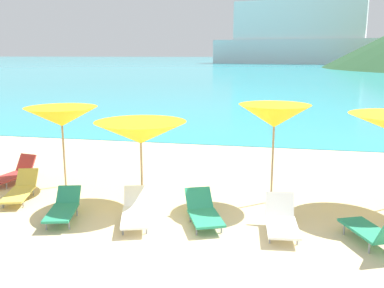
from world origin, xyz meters
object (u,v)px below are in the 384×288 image
Objects in this scene: lounge_chair_8 at (281,220)px; lounge_chair_10 at (373,231)px; umbrella_3 at (62,117)px; cruise_ship at (297,36)px; lounge_chair_7 at (203,211)px; lounge_chair_0 at (63,207)px; lounge_chair_4 at (14,173)px; umbrella_4 at (141,133)px; lounge_chair_9 at (21,189)px; lounge_chair_11 at (135,211)px; umbrella_5 at (274,116)px.

lounge_chair_8 is 0.92× the size of lounge_chair_10.
umbrella_3 is 149.32m from cruise_ship.
lounge_chair_7 is at bearing -30.95° from lounge_chair_10.
lounge_chair_8 is at bearing -27.44° from lounge_chair_7.
lounge_chair_4 is at bearing 125.43° from lounge_chair_0.
lounge_chair_4 is 0.95× the size of lounge_chair_7.
lounge_chair_0 is at bearing -23.79° from lounge_chair_10.
lounge_chair_10 is (5.05, -1.34, -1.48)m from umbrella_4.
lounge_chair_9 is at bearing -174.80° from umbrella_4.
lounge_chair_8 reaches higher than lounge_chair_7.
umbrella_3 is 2.31m from lounge_chair_4.
lounge_chair_11 is (-1.46, -0.24, -0.01)m from lounge_chair_7.
lounge_chair_10 is at bearing -20.10° from lounge_chair_11.
lounge_chair_4 is at bearing 112.00° from lounge_chair_9.
lounge_chair_10 is at bearing -14.96° from lounge_chair_0.
umbrella_3 reaches higher than umbrella_4.
lounge_chair_4 reaches higher than lounge_chair_9.
umbrella_3 is 2.17m from lounge_chair_9.
lounge_chair_0 is at bearing 168.59° from lounge_chair_11.
umbrella_3 is at bearing 125.20° from lounge_chair_11.
umbrella_3 is 3.04m from lounge_chair_0.
lounge_chair_10 is 151.34m from cruise_ship.
lounge_chair_0 is 1.08× the size of lounge_chair_8.
umbrella_5 is at bearing 92.46° from lounge_chair_8.
umbrella_4 is 1.32× the size of lounge_chair_11.
lounge_chair_9 is (-6.47, 0.76, -0.02)m from lounge_chair_8.
umbrella_4 is at bearing -12.09° from lounge_chair_9.
lounge_chair_0 is (1.16, -2.26, -1.66)m from umbrella_3.
lounge_chair_9 is (-6.22, -1.07, -1.91)m from umbrella_5.
lounge_chair_7 reaches higher than lounge_chair_9.
lounge_chair_8 is (4.72, 0.28, -0.01)m from lounge_chair_0.
lounge_chair_9 is 1.01× the size of lounge_chair_11.
lounge_chair_9 is 150.67m from cruise_ship.
umbrella_4 reaches higher than lounge_chair_10.
lounge_chair_10 is at bearing -29.89° from lounge_chair_7.
umbrella_5 is (3.09, 0.78, 0.38)m from umbrella_4.
lounge_chair_4 is at bearing 139.52° from lounge_chair_7.
umbrella_5 reaches higher than lounge_chair_10.
lounge_chair_7 is at bearing -129.57° from umbrella_5.
lounge_chair_7 is at bearing -7.12° from lounge_chair_0.
umbrella_3 is 4.90m from lounge_chair_7.
lounge_chair_0 is 0.87× the size of lounge_chair_9.
umbrella_3 reaches higher than lounge_chair_0.
lounge_chair_11 is (-4.83, 0.19, -0.04)m from lounge_chair_10.
lounge_chair_9 is at bearing 134.14° from lounge_chair_0.
umbrella_3 is 0.91× the size of umbrella_5.
lounge_chair_10 is at bearing -24.62° from lounge_chair_9.
lounge_chair_7 is (4.23, -1.84, -1.67)m from umbrella_3.
umbrella_4 is 1.91m from lounge_chair_11.
lounge_chair_10 reaches higher than lounge_chair_8.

